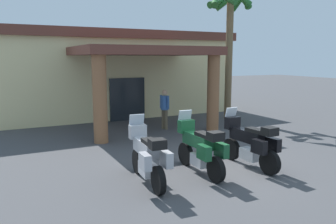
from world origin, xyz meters
TOP-DOWN VIEW (x-y plane):
  - ground_plane at (0.00, 0.00)m, footprint 80.00×80.00m
  - motel_building at (-0.07, 10.94)m, footprint 13.17×10.81m
  - motorcycle_silver at (-2.32, -0.43)m, footprint 0.72×2.21m
  - motorcycle_green at (-0.77, -0.35)m, footprint 0.71×2.21m
  - motorcycle_black at (0.78, -0.49)m, footprint 0.73×2.21m
  - pedestrian at (0.77, 5.27)m, footprint 0.32×0.50m
  - palm_tree_near_portico at (4.84, 6.38)m, footprint 2.28×2.31m

SIDE VIEW (x-z plane):
  - ground_plane at x=0.00m, z-range 0.00..0.00m
  - motorcycle_silver at x=-2.32m, z-range -0.11..1.50m
  - motorcycle_green at x=-0.77m, z-range -0.11..1.50m
  - motorcycle_black at x=0.78m, z-range -0.11..1.50m
  - pedestrian at x=0.77m, z-range 0.14..1.86m
  - motel_building at x=-0.07m, z-range 0.04..4.51m
  - palm_tree_near_portico at x=4.84m, z-range 1.59..8.19m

